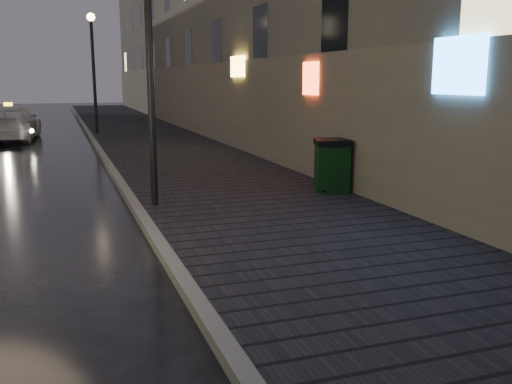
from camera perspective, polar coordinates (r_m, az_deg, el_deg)
ground at (r=5.67m, az=-18.97°, el=-16.66°), size 120.00×120.00×0.00m
sidewalk at (r=26.44m, az=-11.00°, el=5.61°), size 4.60×58.00×0.15m
curb at (r=26.20m, az=-16.21°, el=5.32°), size 0.20×58.00×0.15m
building_near at (r=31.09m, az=-6.46°, el=18.43°), size 1.80×50.00×13.00m
lamp_near at (r=11.21m, az=-10.68°, el=15.64°), size 0.36×0.36×5.28m
lamp_far at (r=27.11m, az=-15.99°, el=12.75°), size 0.36×0.36×5.28m
trash_bin at (r=12.69m, az=7.61°, el=2.72°), size 0.94×0.94×1.15m
taxi_mid at (r=26.33m, az=-23.41°, el=6.32°), size 2.52×5.25×1.48m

